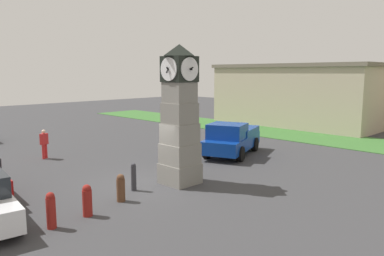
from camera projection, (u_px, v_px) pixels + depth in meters
ground_plane at (143, 185)px, 15.32m from camera, size 85.54×85.54×0.00m
clock_tower at (180, 120)px, 15.21m from camera, size 1.48×1.49×5.68m
bollard_near_tower at (51, 210)px, 10.98m from camera, size 0.28×0.28×1.11m
bollard_mid_row at (87, 200)px, 11.93m from camera, size 0.31×0.31×1.04m
bollard_far_row at (121, 188)px, 13.31m from camera, size 0.30×0.30×1.00m
bollard_end_row at (134, 177)px, 14.52m from camera, size 0.20×0.20×1.11m
pickup_truck at (232, 138)px, 20.88m from camera, size 3.56×5.23×1.85m
pedestrian_near_bench at (44, 142)px, 19.88m from camera, size 0.39×0.46×1.57m
warehouse_blue_far at (311, 93)px, 34.52m from camera, size 14.46×11.99×5.30m
grass_verge_far at (326, 139)px, 26.01m from camera, size 51.32×5.21×0.04m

